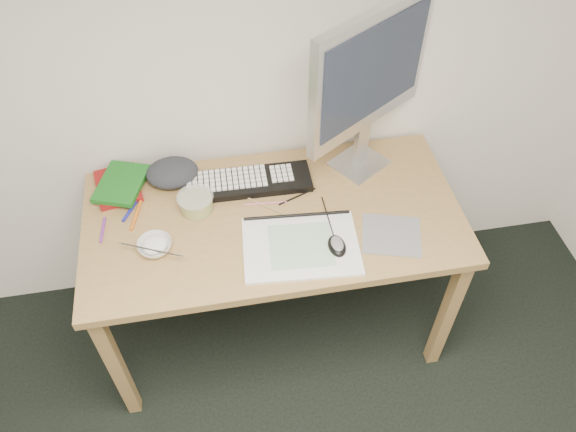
% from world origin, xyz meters
% --- Properties ---
extents(desk, '(1.40, 0.70, 0.75)m').
position_xyz_m(desk, '(0.22, 1.43, 0.67)').
color(desk, '#A2814A').
rests_on(desk, ground).
extents(mousepad, '(0.25, 0.24, 0.00)m').
position_xyz_m(mousepad, '(0.63, 1.26, 0.75)').
color(mousepad, slate).
rests_on(mousepad, desk).
extents(sketchpad, '(0.43, 0.32, 0.01)m').
position_xyz_m(sketchpad, '(0.30, 1.26, 0.76)').
color(sketchpad, white).
rests_on(sketchpad, desk).
extents(keyboard, '(0.49, 0.16, 0.03)m').
position_xyz_m(keyboard, '(0.15, 1.61, 0.76)').
color(keyboard, black).
rests_on(keyboard, desk).
extents(monitor, '(0.50, 0.35, 0.66)m').
position_xyz_m(monitor, '(0.61, 1.65, 1.17)').
color(monitor, silver).
rests_on(monitor, desk).
extents(mouse, '(0.06, 0.10, 0.03)m').
position_xyz_m(mouse, '(0.42, 1.23, 0.78)').
color(mouse, black).
rests_on(mouse, sketchpad).
extents(rice_bowl, '(0.14, 0.14, 0.04)m').
position_xyz_m(rice_bowl, '(-0.21, 1.34, 0.77)').
color(rice_bowl, white).
rests_on(rice_bowl, desk).
extents(chopsticks, '(0.21, 0.11, 0.02)m').
position_xyz_m(chopsticks, '(-0.22, 1.31, 0.79)').
color(chopsticks, '#B5B6B8').
rests_on(chopsticks, rice_bowl).
extents(fruit_tub, '(0.14, 0.14, 0.07)m').
position_xyz_m(fruit_tub, '(-0.05, 1.51, 0.78)').
color(fruit_tub, gold).
rests_on(fruit_tub, desk).
extents(book_red, '(0.19, 0.24, 0.02)m').
position_xyz_m(book_red, '(-0.34, 1.68, 0.76)').
color(book_red, maroon).
rests_on(book_red, desk).
extents(book_green, '(0.22, 0.26, 0.02)m').
position_xyz_m(book_green, '(-0.33, 1.67, 0.78)').
color(book_green, '#18621A').
rests_on(book_green, book_red).
extents(cloth_lump, '(0.19, 0.17, 0.07)m').
position_xyz_m(cloth_lump, '(-0.13, 1.69, 0.79)').
color(cloth_lump, '#2A2D32').
rests_on(cloth_lump, desk).
extents(pencil_pink, '(0.16, 0.02, 0.01)m').
position_xyz_m(pencil_pink, '(0.20, 1.49, 0.75)').
color(pencil_pink, pink).
rests_on(pencil_pink, desk).
extents(pencil_tan, '(0.14, 0.13, 0.01)m').
position_xyz_m(pencil_tan, '(0.19, 1.49, 0.75)').
color(pencil_tan, tan).
rests_on(pencil_tan, desk).
extents(pencil_black, '(0.16, 0.07, 0.01)m').
position_xyz_m(pencil_black, '(0.33, 1.51, 0.75)').
color(pencil_black, black).
rests_on(pencil_black, desk).
extents(marker_blue, '(0.07, 0.12, 0.01)m').
position_xyz_m(marker_blue, '(-0.29, 1.55, 0.76)').
color(marker_blue, '#1D1F9F').
rests_on(marker_blue, desk).
extents(marker_orange, '(0.05, 0.14, 0.01)m').
position_xyz_m(marker_orange, '(-0.28, 1.51, 0.76)').
color(marker_orange, orange).
rests_on(marker_orange, desk).
extents(marker_purple, '(0.02, 0.12, 0.01)m').
position_xyz_m(marker_purple, '(-0.40, 1.46, 0.76)').
color(marker_purple, '#742998').
rests_on(marker_purple, desk).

